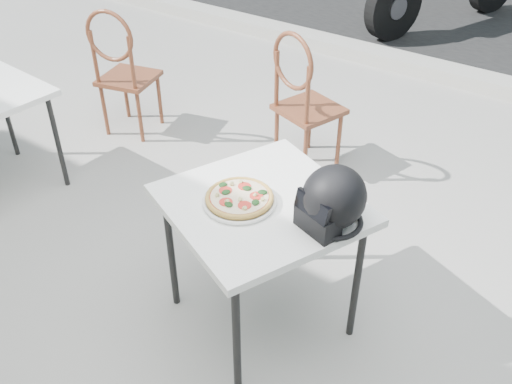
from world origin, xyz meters
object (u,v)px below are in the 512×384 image
Objects in this scene: pizza at (240,197)px; helmet at (332,201)px; cafe_chair_main at (302,95)px; plate at (240,201)px; cafe_chair_side at (121,66)px; cafe_table_main at (261,214)px.

pizza is 1.16× the size of helmet.
cafe_chair_main is at bearing 143.35° from helmet.
plate is 0.40× the size of cafe_chair_side.
pizza is at bearing -138.33° from cafe_table_main.
plate is 2.05m from cafe_chair_side.
plate is at bearing 136.18° from cafe_chair_side.
plate is at bearing -147.16° from helmet.
pizza is (-0.00, 0.00, 0.02)m from plate.
helmet reaches higher than plate.
pizza is (-0.07, -0.06, 0.10)m from cafe_table_main.
plate reaches higher than cafe_table_main.
cafe_chair_main is 1.33m from cafe_chair_side.
plate is 1.00× the size of pizza.
cafe_table_main is at bearing 41.67° from pizza.
helmet is (0.31, 0.04, 0.18)m from cafe_table_main.
cafe_table_main is 1.40m from cafe_chair_main.
helmet reaches higher than cafe_table_main.
cafe_chair_main is at bearing -179.87° from cafe_chair_side.
pizza is at bearing 128.35° from cafe_chair_main.
helmet is at bearing 143.37° from cafe_chair_main.
pizza is 2.05m from cafe_chair_side.
cafe_chair_side is at bearing 150.42° from plate.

